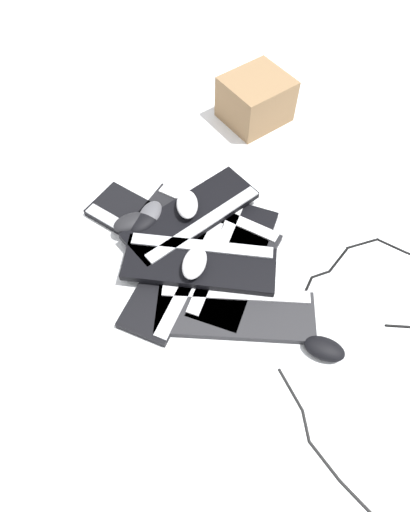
{
  "coord_description": "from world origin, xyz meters",
  "views": [
    {
      "loc": [
        -0.05,
        -0.75,
        1.16
      ],
      "look_at": [
        0.03,
        -0.01,
        0.03
      ],
      "focal_mm": 32.0,
      "sensor_mm": 36.0,
      "label": 1
    }
  ],
  "objects_px": {
    "keyboard_3": "(175,272)",
    "mouse_1": "(187,204)",
    "mouse_0": "(144,222)",
    "keyboard_5": "(200,263)",
    "mouse_4": "(131,223)",
    "keyboard_4": "(235,313)",
    "keyboard_1": "(209,226)",
    "keyboard_2": "(152,228)",
    "keyboard_6": "(193,215)",
    "mouse_2": "(194,263)",
    "keyboard_0": "(234,262)",
    "mouse_5": "(324,349)",
    "cardboard_box": "(256,100)",
    "mouse_3": "(150,215)"
  },
  "relations": [
    {
      "from": "keyboard_0",
      "to": "keyboard_4",
      "type": "relative_size",
      "value": 1.0
    },
    {
      "from": "keyboard_0",
      "to": "mouse_3",
      "type": "xyz_separation_m",
      "value": [
        -0.24,
        0.18,
        0.04
      ]
    },
    {
      "from": "keyboard_1",
      "to": "mouse_2",
      "type": "height_order",
      "value": "mouse_2"
    },
    {
      "from": "keyboard_3",
      "to": "keyboard_5",
      "type": "distance_m",
      "value": 0.08
    },
    {
      "from": "keyboard_1",
      "to": "keyboard_4",
      "type": "xyz_separation_m",
      "value": [
        0.04,
        -0.31,
        0.0
      ]
    },
    {
      "from": "keyboard_6",
      "to": "mouse_0",
      "type": "height_order",
      "value": "mouse_0"
    },
    {
      "from": "keyboard_4",
      "to": "keyboard_2",
      "type": "bearing_deg",
      "value": 124.37
    },
    {
      "from": "keyboard_4",
      "to": "keyboard_6",
      "type": "distance_m",
      "value": 0.34
    },
    {
      "from": "keyboard_6",
      "to": "mouse_0",
      "type": "relative_size",
      "value": 4.09
    },
    {
      "from": "keyboard_5",
      "to": "keyboard_6",
      "type": "distance_m",
      "value": 0.18
    },
    {
      "from": "keyboard_2",
      "to": "mouse_0",
      "type": "height_order",
      "value": "mouse_0"
    },
    {
      "from": "keyboard_1",
      "to": "keyboard_4",
      "type": "distance_m",
      "value": 0.31
    },
    {
      "from": "keyboard_1",
      "to": "mouse_0",
      "type": "bearing_deg",
      "value": 176.71
    },
    {
      "from": "keyboard_0",
      "to": "mouse_1",
      "type": "bearing_deg",
      "value": 123.61
    },
    {
      "from": "keyboard_6",
      "to": "keyboard_3",
      "type": "bearing_deg",
      "value": -111.53
    },
    {
      "from": "keyboard_0",
      "to": "keyboard_3",
      "type": "distance_m",
      "value": 0.18
    },
    {
      "from": "keyboard_3",
      "to": "mouse_5",
      "type": "xyz_separation_m",
      "value": [
        0.38,
        -0.28,
        0.01
      ]
    },
    {
      "from": "mouse_4",
      "to": "keyboard_5",
      "type": "bearing_deg",
      "value": -58.88
    },
    {
      "from": "keyboard_6",
      "to": "mouse_4",
      "type": "distance_m",
      "value": 0.19
    },
    {
      "from": "keyboard_6",
      "to": "mouse_5",
      "type": "height_order",
      "value": "keyboard_6"
    },
    {
      "from": "mouse_3",
      "to": "mouse_4",
      "type": "height_order",
      "value": "same"
    },
    {
      "from": "mouse_4",
      "to": "cardboard_box",
      "type": "relative_size",
      "value": 0.49
    },
    {
      "from": "keyboard_6",
      "to": "mouse_4",
      "type": "height_order",
      "value": "mouse_4"
    },
    {
      "from": "mouse_1",
      "to": "keyboard_4",
      "type": "bearing_deg",
      "value": -161.0
    },
    {
      "from": "cardboard_box",
      "to": "keyboard_2",
      "type": "bearing_deg",
      "value": -129.62
    },
    {
      "from": "keyboard_2",
      "to": "mouse_2",
      "type": "relative_size",
      "value": 3.94
    },
    {
      "from": "keyboard_2",
      "to": "mouse_1",
      "type": "height_order",
      "value": "mouse_1"
    },
    {
      "from": "keyboard_1",
      "to": "keyboard_4",
      "type": "bearing_deg",
      "value": -83.01
    },
    {
      "from": "keyboard_0",
      "to": "mouse_3",
      "type": "relative_size",
      "value": 4.19
    },
    {
      "from": "keyboard_2",
      "to": "mouse_5",
      "type": "height_order",
      "value": "mouse_5"
    },
    {
      "from": "mouse_1",
      "to": "mouse_5",
      "type": "bearing_deg",
      "value": -143.64
    },
    {
      "from": "keyboard_0",
      "to": "mouse_2",
      "type": "relative_size",
      "value": 4.19
    },
    {
      "from": "keyboard_0",
      "to": "keyboard_4",
      "type": "height_order",
      "value": "same"
    },
    {
      "from": "keyboard_1",
      "to": "keyboard_6",
      "type": "xyz_separation_m",
      "value": [
        -0.05,
        0.02,
        0.03
      ]
    },
    {
      "from": "keyboard_3",
      "to": "keyboard_4",
      "type": "bearing_deg",
      "value": -43.84
    },
    {
      "from": "keyboard_1",
      "to": "keyboard_3",
      "type": "relative_size",
      "value": 0.97
    },
    {
      "from": "mouse_4",
      "to": "mouse_5",
      "type": "height_order",
      "value": "mouse_4"
    },
    {
      "from": "keyboard_6",
      "to": "cardboard_box",
      "type": "bearing_deg",
      "value": 60.08
    },
    {
      "from": "mouse_0",
      "to": "keyboard_5",
      "type": "bearing_deg",
      "value": -88.11
    },
    {
      "from": "mouse_1",
      "to": "mouse_4",
      "type": "height_order",
      "value": "mouse_1"
    },
    {
      "from": "mouse_4",
      "to": "mouse_5",
      "type": "bearing_deg",
      "value": -60.74
    },
    {
      "from": "keyboard_0",
      "to": "mouse_4",
      "type": "distance_m",
      "value": 0.34
    },
    {
      "from": "keyboard_3",
      "to": "mouse_0",
      "type": "xyz_separation_m",
      "value": [
        -0.08,
        0.17,
        0.04
      ]
    },
    {
      "from": "mouse_0",
      "to": "mouse_4",
      "type": "xyz_separation_m",
      "value": [
        -0.04,
        0.0,
        0.0
      ]
    },
    {
      "from": "keyboard_5",
      "to": "mouse_2",
      "type": "distance_m",
      "value": 0.04
    },
    {
      "from": "keyboard_6",
      "to": "keyboard_5",
      "type": "bearing_deg",
      "value": -89.61
    },
    {
      "from": "keyboard_3",
      "to": "mouse_1",
      "type": "distance_m",
      "value": 0.22
    },
    {
      "from": "mouse_2",
      "to": "mouse_5",
      "type": "bearing_deg",
      "value": -108.11
    },
    {
      "from": "keyboard_3",
      "to": "mouse_4",
      "type": "xyz_separation_m",
      "value": [
        -0.12,
        0.17,
        0.04
      ]
    },
    {
      "from": "keyboard_0",
      "to": "cardboard_box",
      "type": "xyz_separation_m",
      "value": [
        0.17,
        0.65,
        0.07
      ]
    }
  ]
}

